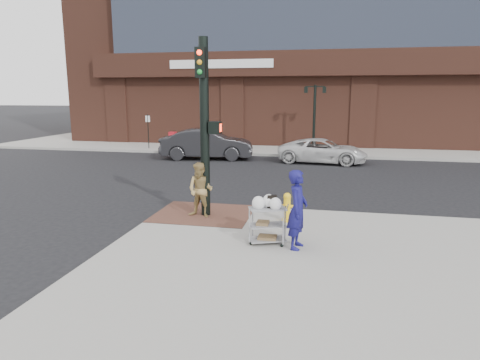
% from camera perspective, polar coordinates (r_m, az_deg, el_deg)
% --- Properties ---
extents(ground, '(220.00, 220.00, 0.00)m').
position_cam_1_polar(ground, '(11.78, -3.28, -6.54)').
color(ground, black).
rests_on(ground, ground).
extents(sidewalk_far, '(65.00, 36.00, 0.15)m').
position_cam_1_polar(sidewalk_far, '(44.01, 24.43, 5.79)').
color(sidewalk_far, '#97958F').
rests_on(sidewalk_far, ground).
extents(brick_curb_ramp, '(2.80, 2.40, 0.01)m').
position_cam_1_polar(brick_curb_ramp, '(12.72, -4.86, -4.47)').
color(brick_curb_ramp, brown).
rests_on(brick_curb_ramp, sidewalk_near).
extents(lamp_post, '(1.32, 0.22, 4.00)m').
position_cam_1_polar(lamp_post, '(26.85, 9.90, 9.11)').
color(lamp_post, black).
rests_on(lamp_post, sidewalk_far).
extents(parking_sign, '(0.05, 0.05, 2.20)m').
position_cam_1_polar(parking_sign, '(28.34, -12.14, 6.37)').
color(parking_sign, black).
rests_on(parking_sign, sidewalk_far).
extents(traffic_signal_pole, '(0.61, 0.51, 5.00)m').
position_cam_1_polar(traffic_signal_pole, '(12.11, -4.68, 7.60)').
color(traffic_signal_pole, black).
rests_on(traffic_signal_pole, sidewalk_near).
extents(woman_blue, '(0.53, 0.72, 1.82)m').
position_cam_1_polar(woman_blue, '(9.78, 7.68, -3.92)').
color(woman_blue, '#131158').
rests_on(woman_blue, sidewalk_near).
extents(pedestrian_tan, '(0.85, 0.71, 1.58)m').
position_cam_1_polar(pedestrian_tan, '(12.23, -5.28, -1.34)').
color(pedestrian_tan, '#9E824A').
rests_on(pedestrian_tan, sidewalk_near).
extents(sedan_dark, '(5.35, 2.55, 1.69)m').
position_cam_1_polar(sedan_dark, '(24.22, -4.44, 4.80)').
color(sedan_dark, black).
rests_on(sedan_dark, ground).
extents(minivan_white, '(4.83, 2.59, 1.29)m').
position_cam_1_polar(minivan_white, '(23.22, 10.95, 3.84)').
color(minivan_white, silver).
rests_on(minivan_white, ground).
extents(utility_cart, '(0.96, 0.74, 1.17)m').
position_cam_1_polar(utility_cart, '(10.10, 3.69, -5.59)').
color(utility_cart, gray).
rests_on(utility_cart, sidewalk_near).
extents(fire_hydrant, '(0.38, 0.27, 0.81)m').
position_cam_1_polar(fire_hydrant, '(11.91, 6.29, -3.57)').
color(fire_hydrant, yellow).
rests_on(fire_hydrant, sidewalk_near).
extents(newsbox_red, '(0.49, 0.45, 1.08)m').
position_cam_1_polar(newsbox_red, '(27.98, -8.94, 5.27)').
color(newsbox_red, '#B1141E').
rests_on(newsbox_red, sidewalk_far).
extents(newsbox_yellow, '(0.55, 0.52, 1.04)m').
position_cam_1_polar(newsbox_yellow, '(27.56, -4.69, 5.24)').
color(newsbox_yellow, gold).
rests_on(newsbox_yellow, sidewalk_far).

